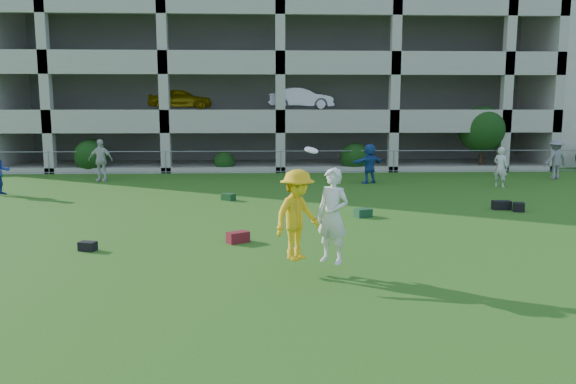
{
  "coord_description": "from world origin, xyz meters",
  "views": [
    {
      "loc": [
        -0.84,
        -10.37,
        3.42
      ],
      "look_at": [
        -0.28,
        3.0,
        1.4
      ],
      "focal_mm": 35.0,
      "sensor_mm": 36.0,
      "label": 1
    }
  ],
  "objects_px": {
    "parking_garage": "(277,68)",
    "bystander_d": "(369,163)",
    "crate_d": "(519,207)",
    "bystander_b": "(101,160)",
    "bystander_e": "(501,167)",
    "frisbee_contest": "(308,215)",
    "bystander_f": "(555,159)"
  },
  "relations": [
    {
      "from": "parking_garage",
      "to": "bystander_d",
      "type": "bearing_deg",
      "value": -73.07
    },
    {
      "from": "crate_d",
      "to": "parking_garage",
      "type": "height_order",
      "value": "parking_garage"
    },
    {
      "from": "bystander_b",
      "to": "bystander_e",
      "type": "bearing_deg",
      "value": -4.02
    },
    {
      "from": "frisbee_contest",
      "to": "crate_d",
      "type": "bearing_deg",
      "value": 41.83
    },
    {
      "from": "bystander_b",
      "to": "crate_d",
      "type": "relative_size",
      "value": 5.61
    },
    {
      "from": "bystander_f",
      "to": "frisbee_contest",
      "type": "bearing_deg",
      "value": 31.76
    },
    {
      "from": "crate_d",
      "to": "frisbee_contest",
      "type": "xyz_separation_m",
      "value": [
        -7.55,
        -6.75,
        1.1
      ]
    },
    {
      "from": "crate_d",
      "to": "parking_garage",
      "type": "bearing_deg",
      "value": 110.67
    },
    {
      "from": "bystander_f",
      "to": "parking_garage",
      "type": "relative_size",
      "value": 0.06
    },
    {
      "from": "bystander_e",
      "to": "parking_garage",
      "type": "relative_size",
      "value": 0.06
    },
    {
      "from": "bystander_e",
      "to": "crate_d",
      "type": "height_order",
      "value": "bystander_e"
    },
    {
      "from": "bystander_e",
      "to": "bystander_f",
      "type": "distance_m",
      "value": 4.62
    },
    {
      "from": "bystander_b",
      "to": "frisbee_contest",
      "type": "distance_m",
      "value": 17.43
    },
    {
      "from": "bystander_f",
      "to": "bystander_e",
      "type": "bearing_deg",
      "value": 17.51
    },
    {
      "from": "bystander_b",
      "to": "parking_garage",
      "type": "relative_size",
      "value": 0.07
    },
    {
      "from": "bystander_b",
      "to": "bystander_e",
      "type": "xyz_separation_m",
      "value": [
        17.85,
        -2.7,
        -0.12
      ]
    },
    {
      "from": "bystander_d",
      "to": "bystander_f",
      "type": "xyz_separation_m",
      "value": [
        9.23,
        1.18,
        0.06
      ]
    },
    {
      "from": "bystander_e",
      "to": "crate_d",
      "type": "distance_m",
      "value": 6.06
    },
    {
      "from": "crate_d",
      "to": "frisbee_contest",
      "type": "distance_m",
      "value": 10.19
    },
    {
      "from": "bystander_b",
      "to": "crate_d",
      "type": "bearing_deg",
      "value": -23.15
    },
    {
      "from": "bystander_f",
      "to": "crate_d",
      "type": "relative_size",
      "value": 5.51
    },
    {
      "from": "frisbee_contest",
      "to": "bystander_b",
      "type": "bearing_deg",
      "value": 119.26
    },
    {
      "from": "bystander_d",
      "to": "bystander_e",
      "type": "bearing_deg",
      "value": 136.27
    },
    {
      "from": "bystander_f",
      "to": "frisbee_contest",
      "type": "distance_m",
      "value": 20.04
    },
    {
      "from": "bystander_d",
      "to": "crate_d",
      "type": "xyz_separation_m",
      "value": [
        3.66,
        -7.21,
        -0.75
      ]
    },
    {
      "from": "bystander_b",
      "to": "frisbee_contest",
      "type": "relative_size",
      "value": 0.82
    },
    {
      "from": "bystander_b",
      "to": "bystander_d",
      "type": "height_order",
      "value": "bystander_b"
    },
    {
      "from": "bystander_b",
      "to": "bystander_e",
      "type": "height_order",
      "value": "bystander_b"
    },
    {
      "from": "crate_d",
      "to": "frisbee_contest",
      "type": "bearing_deg",
      "value": -138.17
    },
    {
      "from": "bystander_d",
      "to": "frisbee_contest",
      "type": "distance_m",
      "value": 14.5
    },
    {
      "from": "crate_d",
      "to": "parking_garage",
      "type": "xyz_separation_m",
      "value": [
        -7.58,
        20.1,
        5.86
      ]
    },
    {
      "from": "bystander_e",
      "to": "parking_garage",
      "type": "height_order",
      "value": "parking_garage"
    }
  ]
}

